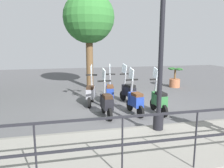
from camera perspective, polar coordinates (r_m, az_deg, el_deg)
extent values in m
plane|color=#4C4C4F|center=(8.04, 3.82, -6.43)|extent=(28.00, 28.00, 0.00)
cube|color=gray|center=(5.24, 14.27, -15.44)|extent=(2.20, 20.00, 0.15)
cube|color=slate|center=(6.10, 9.72, -11.41)|extent=(0.10, 20.00, 0.15)
cube|color=black|center=(4.03, 21.48, -6.63)|extent=(0.04, 16.00, 0.04)
cube|color=black|center=(4.19, 21.04, -12.82)|extent=(0.04, 16.00, 0.04)
cylinder|color=black|center=(4.21, 20.99, -13.48)|extent=(0.03, 0.03, 1.05)
cylinder|color=black|center=(3.68, 2.71, -16.33)|extent=(0.03, 0.03, 1.05)
cylinder|color=black|center=(3.60, -19.27, -17.61)|extent=(0.03, 0.03, 1.05)
cylinder|color=black|center=(5.84, 11.97, -9.62)|extent=(0.26, 0.26, 0.40)
cylinder|color=black|center=(5.50, 12.81, 11.39)|extent=(0.12, 0.12, 4.59)
cylinder|color=brown|center=(11.58, -5.85, 5.48)|extent=(0.36, 0.36, 2.67)
sphere|color=#2D6B2D|center=(11.61, -6.08, 16.94)|extent=(2.61, 2.61, 2.61)
cylinder|color=#9E5B3D|center=(12.36, 16.02, 0.24)|extent=(0.56, 0.56, 0.45)
cylinder|color=brown|center=(12.29, 16.13, 2.42)|extent=(0.10, 0.10, 0.50)
ellipsoid|color=#2D6B2D|center=(12.47, 15.65, 3.95)|extent=(0.56, 0.16, 0.10)
ellipsoid|color=#2D6B2D|center=(12.03, 16.78, 3.67)|extent=(0.56, 0.16, 0.10)
ellipsoid|color=#2D6B2D|center=(12.13, 15.17, 3.80)|extent=(0.56, 0.16, 0.10)
ellipsoid|color=#2D6B2D|center=(12.37, 17.22, 3.82)|extent=(0.56, 0.16, 0.10)
ellipsoid|color=#2D6B2D|center=(12.32, 15.07, 3.90)|extent=(0.56, 0.16, 0.10)
ellipsoid|color=#2D6B2D|center=(12.18, 17.35, 3.71)|extent=(0.56, 0.16, 0.10)
cylinder|color=black|center=(7.98, 10.71, -5.22)|extent=(0.40, 0.09, 0.40)
cylinder|color=black|center=(7.27, 13.45, -6.90)|extent=(0.40, 0.09, 0.40)
cube|color=#2D6B38|center=(7.48, 12.38, -4.14)|extent=(0.61, 0.29, 0.36)
cube|color=#2D6B38|center=(7.72, 11.43, -3.48)|extent=(0.13, 0.30, 0.44)
cube|color=black|center=(7.36, 12.69, -2.54)|extent=(0.41, 0.27, 0.10)
cylinder|color=gray|center=(7.70, 11.34, -0.81)|extent=(0.18, 0.07, 0.55)
cube|color=black|center=(7.65, 11.41, 1.21)|extent=(0.07, 0.44, 0.05)
cube|color=silver|center=(7.68, 11.27, 2.75)|extent=(0.39, 0.04, 0.42)
cylinder|color=black|center=(7.77, 4.65, -5.50)|extent=(0.41, 0.13, 0.40)
cylinder|color=black|center=(7.06, 7.44, -7.22)|extent=(0.41, 0.13, 0.40)
cube|color=navy|center=(7.26, 6.30, -4.38)|extent=(0.63, 0.35, 0.36)
cube|color=navy|center=(7.51, 5.34, -3.71)|extent=(0.15, 0.31, 0.44)
cube|color=#4C2D19|center=(7.15, 6.59, -2.73)|extent=(0.43, 0.31, 0.10)
cylinder|color=gray|center=(7.49, 5.19, -0.97)|extent=(0.19, 0.09, 0.55)
cube|color=black|center=(7.44, 5.23, 1.11)|extent=(0.11, 0.44, 0.05)
cube|color=silver|center=(7.46, 5.06, 2.70)|extent=(0.39, 0.08, 0.42)
cylinder|color=black|center=(7.51, -2.26, -6.05)|extent=(0.40, 0.10, 0.40)
cylinder|color=black|center=(6.74, -0.59, -7.98)|extent=(0.40, 0.10, 0.40)
cube|color=black|center=(6.97, -1.31, -4.97)|extent=(0.61, 0.31, 0.36)
cube|color=black|center=(7.23, -1.88, -4.23)|extent=(0.13, 0.31, 0.44)
cube|color=black|center=(6.84, -1.17, -3.26)|extent=(0.41, 0.28, 0.10)
cylinder|color=gray|center=(7.21, -2.02, -1.38)|extent=(0.19, 0.08, 0.55)
cube|color=black|center=(7.16, -2.03, 0.78)|extent=(0.08, 0.44, 0.05)
cube|color=silver|center=(7.18, -2.15, 2.43)|extent=(0.39, 0.05, 0.42)
cylinder|color=black|center=(9.15, 2.87, -3.03)|extent=(0.41, 0.17, 0.40)
cylinder|color=black|center=(8.46, 5.66, -4.20)|extent=(0.41, 0.17, 0.40)
cube|color=black|center=(8.66, 4.52, -1.92)|extent=(0.65, 0.42, 0.36)
cube|color=black|center=(8.90, 3.56, -1.44)|extent=(0.19, 0.32, 0.44)
cube|color=black|center=(8.56, 4.79, -0.50)|extent=(0.45, 0.35, 0.10)
cylinder|color=gray|center=(8.89, 3.39, 0.87)|extent=(0.19, 0.11, 0.55)
cube|color=black|center=(8.85, 3.40, 2.63)|extent=(0.16, 0.44, 0.05)
cube|color=silver|center=(8.87, 3.22, 3.96)|extent=(0.38, 0.12, 0.42)
cylinder|color=black|center=(9.08, -0.56, -3.12)|extent=(0.41, 0.16, 0.40)
cylinder|color=black|center=(8.28, -0.46, -4.47)|extent=(0.41, 0.16, 0.40)
cube|color=navy|center=(8.53, -0.51, -2.08)|extent=(0.64, 0.39, 0.36)
cube|color=navy|center=(8.81, -0.54, -1.54)|extent=(0.18, 0.32, 0.44)
cube|color=#4C2D19|center=(8.41, -0.50, -0.66)|extent=(0.44, 0.33, 0.10)
cylinder|color=gray|center=(8.80, -0.55, 0.80)|extent=(0.19, 0.10, 0.55)
cube|color=black|center=(8.76, -0.56, 2.57)|extent=(0.14, 0.44, 0.05)
cube|color=silver|center=(8.79, -0.57, 3.92)|extent=(0.39, 0.11, 0.42)
cylinder|color=black|center=(8.92, -5.16, -3.42)|extent=(0.41, 0.18, 0.40)
cylinder|color=black|center=(8.12, -5.87, -4.82)|extent=(0.41, 0.18, 0.40)
cube|color=gray|center=(8.37, -5.61, -2.38)|extent=(0.65, 0.42, 0.36)
cube|color=gray|center=(8.65, -5.36, -1.82)|extent=(0.19, 0.32, 0.44)
cube|color=black|center=(8.25, -5.70, -0.93)|extent=(0.45, 0.35, 0.10)
cylinder|color=gray|center=(8.64, -5.35, 0.56)|extent=(0.19, 0.11, 0.55)
cube|color=black|center=(8.59, -5.38, 2.37)|extent=(0.17, 0.44, 0.05)
cube|color=silver|center=(8.63, -5.36, 3.74)|extent=(0.38, 0.13, 0.42)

